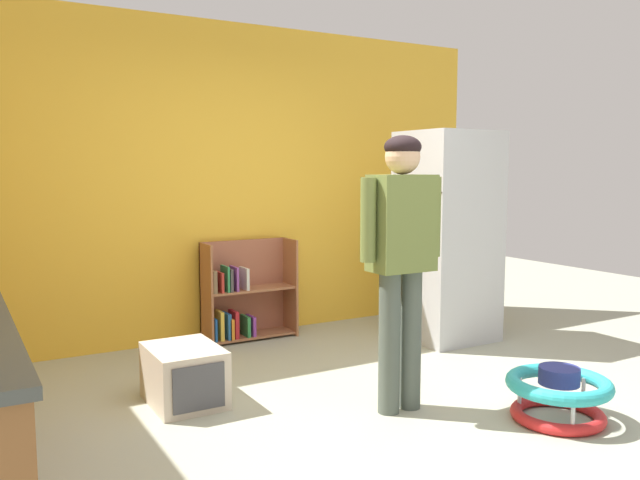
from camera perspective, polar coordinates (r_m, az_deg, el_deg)
ground_plane at (r=3.87m, az=5.05°, el=-15.95°), size 12.00×12.00×0.00m
back_wall at (r=5.65m, az=-8.55°, el=5.06°), size 5.20×0.06×2.70m
refrigerator at (r=5.64m, az=11.14°, el=0.33°), size 0.73×0.68×1.78m
bookshelf at (r=5.62m, az=-6.86°, el=-5.10°), size 0.80×0.28×0.85m
standing_person at (r=3.87m, az=7.19°, el=-0.60°), size 0.57×0.22×1.66m
baby_walker at (r=4.11m, az=20.28°, el=-12.64°), size 0.60×0.60×0.32m
pet_carrier at (r=4.22m, az=-11.88°, el=-11.59°), size 0.42×0.55×0.36m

